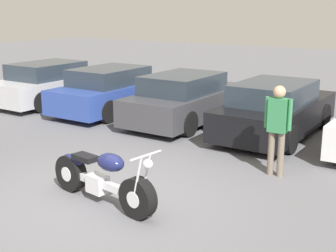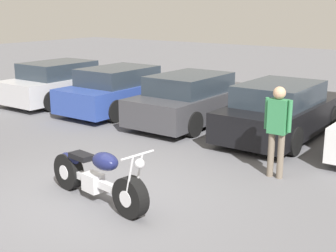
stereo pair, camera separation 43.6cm
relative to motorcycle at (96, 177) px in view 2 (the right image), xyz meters
The scene contains 7 objects.
ground_plane 0.44m from the motorcycle, 115.88° to the left, with size 60.00×60.00×0.00m, color slate.
motorcycle is the anchor object (origin of this frame).
parked_car_silver 8.60m from the motorcycle, 141.94° to the left, with size 1.84×4.24×1.35m.
parked_car_blue 6.87m from the motorcycle, 128.04° to the left, with size 1.84×4.24×1.35m.
parked_car_dark_grey 5.71m from the motorcycle, 107.27° to the left, with size 1.84×4.24×1.35m.
parked_car_black 5.56m from the motorcycle, 81.29° to the left, with size 1.84×4.24×1.35m.
person_standing 3.40m from the motorcycle, 55.60° to the left, with size 0.52×0.23×1.72m.
Camera 2 is at (5.22, -5.20, 3.11)m, focal length 50.00 mm.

